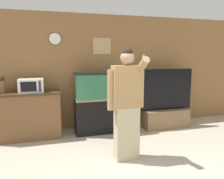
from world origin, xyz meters
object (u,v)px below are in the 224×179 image
Objects in this scene: counter_island at (29,115)px; person_standing at (126,103)px; tv_on_stand at (166,111)px; aquarium_on_stand at (101,103)px; microwave at (31,85)px; knife_block at (2,87)px.

counter_island is 0.71× the size of person_standing.
counter_island is 3.02m from tv_on_stand.
aquarium_on_stand is 0.96× the size of tv_on_stand.
counter_island is 0.62m from microwave.
person_standing is (1.52, -1.42, -0.15)m from microwave.
knife_block is 2.01m from aquarium_on_stand.
counter_island is 1.50m from aquarium_on_stand.
microwave is at bearing -5.42° from knife_block.
tv_on_stand is at bearing -3.64° from knife_block.
aquarium_on_stand is at bearing 94.24° from person_standing.
knife_block is (-0.48, 0.06, 0.60)m from counter_island.
aquarium_on_stand reaches higher than knife_block.
microwave is at bearing 136.89° from person_standing.
aquarium_on_stand reaches higher than microwave.
microwave is at bearing 176.69° from tv_on_stand.
person_standing is at bearing -138.83° from tv_on_stand.
counter_island is 2.18m from person_standing.
person_standing reaches higher than aquarium_on_stand.
aquarium_on_stand reaches higher than counter_island.
counter_island is 0.77m from knife_block.
microwave is 1.48m from aquarium_on_stand.
aquarium_on_stand is 1.55m from tv_on_stand.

